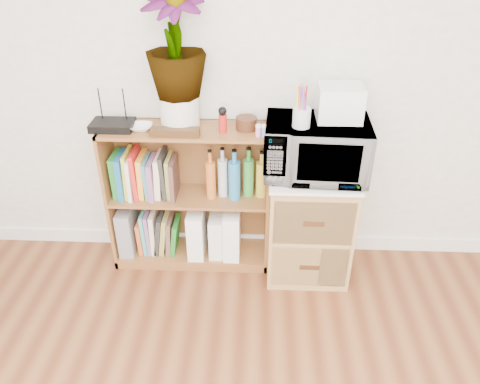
{
  "coord_description": "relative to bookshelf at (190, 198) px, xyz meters",
  "views": [
    {
      "loc": [
        0.08,
        -0.38,
        2.05
      ],
      "look_at": [
        -0.03,
        1.95,
        0.62
      ],
      "focal_mm": 35.0,
      "sensor_mm": 36.0,
      "label": 1
    }
  ],
  "objects": [
    {
      "name": "lower_books",
      "position": [
        -0.23,
        0.0,
        -0.27
      ],
      "size": [
        0.27,
        0.19,
        0.3
      ],
      "color": "#D25A25",
      "rests_on": "bookshelf"
    },
    {
      "name": "white_bowl",
      "position": [
        -0.25,
        -0.03,
        0.49
      ],
      "size": [
        0.13,
        0.13,
        0.03
      ],
      "primitive_type": "imported",
      "color": "white",
      "rests_on": "bookshelf"
    },
    {
      "name": "small_appliance",
      "position": [
        0.86,
        -0.03,
        0.66
      ],
      "size": [
        0.24,
        0.2,
        0.19
      ],
      "primitive_type": "cube",
      "color": "white",
      "rests_on": "microwave"
    },
    {
      "name": "potted_plant",
      "position": [
        -0.03,
        0.02,
        0.96
      ],
      "size": [
        0.34,
        0.34,
        0.6
      ],
      "primitive_type": "imported",
      "color": "#2B6B2C",
      "rests_on": "plant_pot"
    },
    {
      "name": "microwave",
      "position": [
        0.75,
        -0.08,
        0.4
      ],
      "size": [
        0.59,
        0.42,
        0.32
      ],
      "primitive_type": "imported",
      "rotation": [
        0.0,
        0.0,
        -0.05
      ],
      "color": "white",
      "rests_on": "wicker_unit"
    },
    {
      "name": "wooden_bowl",
      "position": [
        0.35,
        0.01,
        0.51
      ],
      "size": [
        0.12,
        0.12,
        0.07
      ],
      "primitive_type": "cylinder",
      "color": "#38210F",
      "rests_on": "bookshelf"
    },
    {
      "name": "bookshelf",
      "position": [
        0.0,
        0.0,
        0.0
      ],
      "size": [
        1.0,
        0.3,
        0.95
      ],
      "primitive_type": "cube",
      "color": "brown",
      "rests_on": "ground"
    },
    {
      "name": "router",
      "position": [
        -0.42,
        -0.02,
        0.5
      ],
      "size": [
        0.24,
        0.16,
        0.04
      ],
      "primitive_type": "cube",
      "color": "black",
      "rests_on": "bookshelf"
    },
    {
      "name": "paint_jars",
      "position": [
        0.46,
        -0.09,
        0.5
      ],
      "size": [
        0.11,
        0.04,
        0.06
      ],
      "primitive_type": "cube",
      "color": "#D07385",
      "rests_on": "bookshelf"
    },
    {
      "name": "cookbooks",
      "position": [
        -0.27,
        0.0,
        0.16
      ],
      "size": [
        0.39,
        0.2,
        0.3
      ],
      "color": "#22822C",
      "rests_on": "bookshelf"
    },
    {
      "name": "wicker_unit",
      "position": [
        0.75,
        -0.08,
        -0.12
      ],
      "size": [
        0.5,
        0.45,
        0.7
      ],
      "primitive_type": "cube",
      "color": "#9E7542",
      "rests_on": "ground"
    },
    {
      "name": "skirting_board",
      "position": [
        0.35,
        0.14,
        -0.42
      ],
      "size": [
        4.0,
        0.02,
        0.1
      ],
      "primitive_type": "cube",
      "color": "white",
      "rests_on": "ground"
    },
    {
      "name": "magazine_holder_mid",
      "position": [
        0.17,
        -0.01,
        -0.26
      ],
      "size": [
        0.09,
        0.23,
        0.28
      ],
      "primitive_type": "cube",
      "color": "white",
      "rests_on": "bookshelf"
    },
    {
      "name": "magazine_holder_right",
      "position": [
        0.27,
        -0.01,
        -0.24
      ],
      "size": [
        0.1,
        0.26,
        0.33
      ],
      "primitive_type": "cube",
      "color": "white",
      "rests_on": "bookshelf"
    },
    {
      "name": "kokeshi_doll",
      "position": [
        0.22,
        -0.04,
        0.53
      ],
      "size": [
        0.05,
        0.05,
        0.11
      ],
      "primitive_type": "cylinder",
      "color": "#B01A15",
      "rests_on": "bookshelf"
    },
    {
      "name": "trinket_box",
      "position": [
        -0.04,
        -0.1,
        0.5
      ],
      "size": [
        0.27,
        0.07,
        0.04
      ],
      "primitive_type": "cube",
      "color": "#33200E",
      "rests_on": "bookshelf"
    },
    {
      "name": "magazine_holder_left",
      "position": [
        0.03,
        -0.01,
        -0.24
      ],
      "size": [
        0.1,
        0.26,
        0.33
      ],
      "primitive_type": "cube",
      "color": "white",
      "rests_on": "bookshelf"
    },
    {
      "name": "file_box",
      "position": [
        -0.42,
        0.0,
        -0.24
      ],
      "size": [
        0.1,
        0.26,
        0.32
      ],
      "primitive_type": "cube",
      "color": "gray",
      "rests_on": "bookshelf"
    },
    {
      "name": "plant_pot",
      "position": [
        -0.03,
        0.02,
        0.57
      ],
      "size": [
        0.22,
        0.22,
        0.19
      ],
      "primitive_type": "cylinder",
      "color": "silver",
      "rests_on": "bookshelf"
    },
    {
      "name": "pen_cup",
      "position": [
        0.65,
        -0.15,
        0.62
      ],
      "size": [
        0.1,
        0.1,
        0.11
      ],
      "primitive_type": "cylinder",
      "color": "silver",
      "rests_on": "microwave"
    },
    {
      "name": "liquor_bottles",
      "position": [
        0.33,
        0.0,
        0.18
      ],
      "size": [
        0.45,
        0.07,
        0.32
      ],
      "color": "#CB6626",
      "rests_on": "bookshelf"
    }
  ]
}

